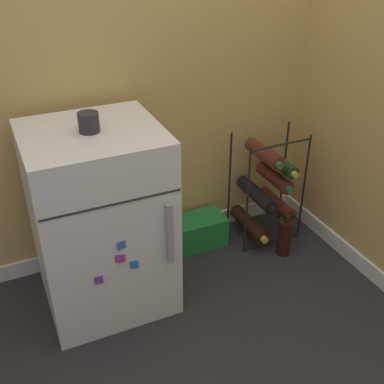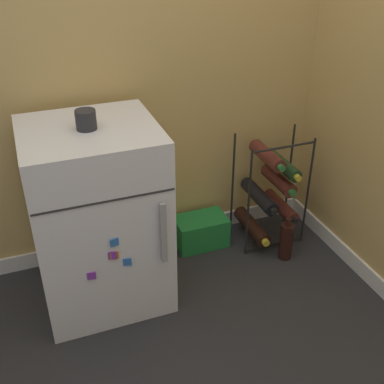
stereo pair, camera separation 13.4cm
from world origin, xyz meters
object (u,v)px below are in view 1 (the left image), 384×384
object	(u,v)px
mini_fridge	(101,221)
fridge_top_cup	(89,122)
loose_bottle_floor	(284,237)
wine_rack	(265,189)
soda_box	(199,231)

from	to	relation	value
mini_fridge	fridge_top_cup	xyz separation A→B (m)	(-0.00, -0.01, 0.48)
fridge_top_cup	loose_bottle_floor	xyz separation A→B (m)	(0.98, -0.07, -0.81)
mini_fridge	fridge_top_cup	world-z (taller)	fridge_top_cup
mini_fridge	loose_bottle_floor	size ratio (longest dim) A/B	3.48
loose_bottle_floor	mini_fridge	bearing A→B (deg)	175.27
wine_rack	fridge_top_cup	world-z (taller)	fridge_top_cup
wine_rack	fridge_top_cup	xyz separation A→B (m)	(-0.96, -0.13, 0.60)
soda_box	fridge_top_cup	world-z (taller)	fridge_top_cup
mini_fridge	soda_box	distance (m)	0.71
wine_rack	fridge_top_cup	distance (m)	1.14
soda_box	fridge_top_cup	size ratio (longest dim) A/B	3.39
soda_box	wine_rack	bearing A→B (deg)	-12.14
fridge_top_cup	wine_rack	bearing A→B (deg)	7.61
loose_bottle_floor	wine_rack	bearing A→B (deg)	94.51
fridge_top_cup	loose_bottle_floor	distance (m)	1.27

